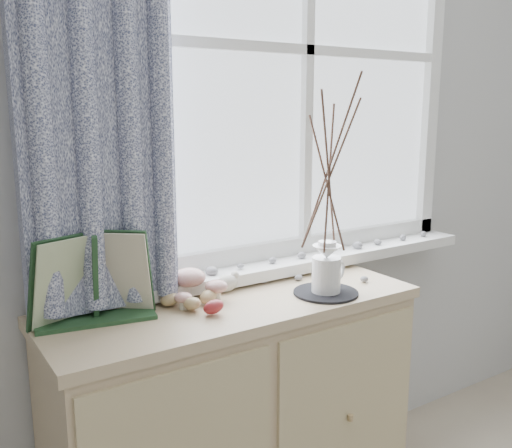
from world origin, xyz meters
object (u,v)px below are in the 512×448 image
sideboard (236,424)px  toadstool_cluster (195,282)px  botanical_book (97,279)px  twig_pitcher (329,169)px

sideboard → toadstool_cluster: 0.50m
sideboard → toadstool_cluster: bearing=141.0°
botanical_book → toadstool_cluster: bearing=18.1°
toadstool_cluster → sideboard: bearing=-39.0°
botanical_book → toadstool_cluster: botanical_book is taller
toadstool_cluster → twig_pitcher: 0.55m
botanical_book → twig_pitcher: twig_pitcher is taller
sideboard → twig_pitcher: size_ratio=1.69×
sideboard → toadstool_cluster: toadstool_cluster is taller
twig_pitcher → toadstool_cluster: bearing=135.6°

